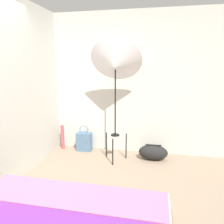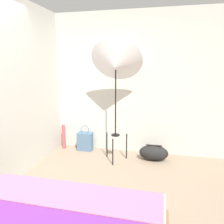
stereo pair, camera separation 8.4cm
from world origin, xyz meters
name	(u,v)px [view 1 (the left image)]	position (x,y,z in m)	size (l,w,h in m)	color
wall_back	(117,84)	(0.00, 2.21, 1.30)	(8.00, 0.05, 2.60)	beige
wall_side_left	(20,89)	(-1.23, 1.00, 1.30)	(0.05, 8.00, 2.60)	beige
photo_umbrella	(115,64)	(0.06, 1.71, 1.66)	(0.86, 0.70, 2.06)	black
tote_bag	(84,141)	(-0.62, 2.02, 0.18)	(0.29, 0.16, 0.51)	slate
duffel_bag	(153,152)	(0.72, 1.85, 0.13)	(0.51, 0.27, 0.28)	black
paper_roll	(63,137)	(-1.07, 2.02, 0.24)	(0.07, 0.07, 0.48)	#BC4C56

